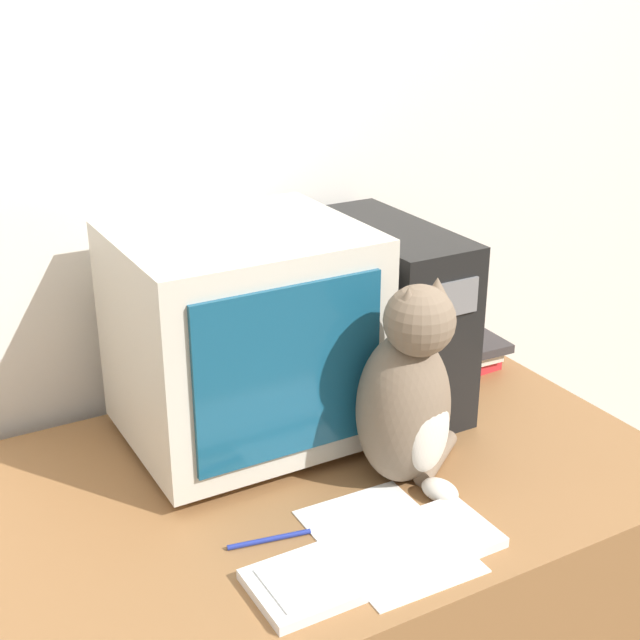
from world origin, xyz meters
The scene contains 9 objects.
wall_back centered at (0.00, 0.91, 1.25)m, with size 7.00×0.05×2.50m.
desk centered at (0.00, 0.42, 0.37)m, with size 1.36×0.84×0.74m.
crt_monitor centered at (-0.04, 0.60, 0.96)m, with size 0.46×0.41×0.44m.
computer_tower centered at (0.30, 0.62, 0.93)m, with size 0.19×0.43×0.39m.
keyboard centered at (-0.03, 0.14, 0.75)m, with size 0.43×0.15×0.02m.
cat centered at (0.15, 0.32, 0.91)m, with size 0.27×0.24×0.40m.
book_stack centered at (0.55, 0.67, 0.77)m, with size 0.17×0.20×0.07m.
pen centered at (-0.15, 0.27, 0.74)m, with size 0.14×0.04×0.01m.
paper_sheet centered at (0.02, 0.18, 0.74)m, with size 0.22×0.30×0.00m.
Camera 1 is at (-0.69, -0.85, 1.66)m, focal length 50.00 mm.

